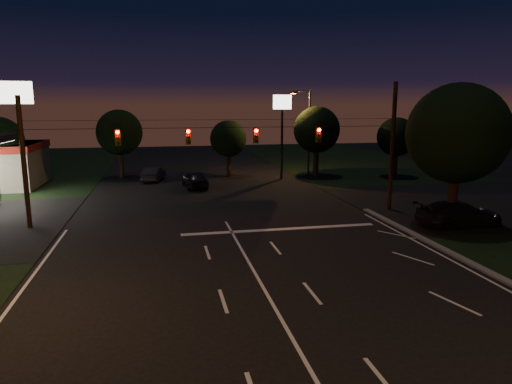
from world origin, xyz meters
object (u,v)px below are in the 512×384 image
object	(u,v)px
tree_right_near	(456,135)
car_cross	(459,214)
utility_pole_right	(389,210)
car_oncoming_b	(154,174)
car_oncoming_a	(195,179)

from	to	relation	value
tree_right_near	car_cross	xyz separation A→B (m)	(0.55, -0.17, -4.89)
utility_pole_right	car_oncoming_b	size ratio (longest dim) A/B	2.10
utility_pole_right	car_cross	xyz separation A→B (m)	(2.07, -5.00, 0.79)
utility_pole_right	car_cross	world-z (taller)	utility_pole_right
car_oncoming_a	car_oncoming_b	world-z (taller)	car_oncoming_a
tree_right_near	car_cross	distance (m)	4.92
utility_pole_right	tree_right_near	bearing A→B (deg)	-72.47
tree_right_near	car_oncoming_a	xyz separation A→B (m)	(-14.53, 16.48, -4.90)
car_oncoming_a	car_cross	world-z (taller)	car_cross
car_oncoming_b	car_cross	xyz separation A→B (m)	(18.81, -21.41, 0.08)
tree_right_near	car_oncoming_a	world-z (taller)	tree_right_near
tree_right_near	car_oncoming_b	world-z (taller)	tree_right_near
car_cross	car_oncoming_b	bearing A→B (deg)	40.89
car_oncoming_a	car_oncoming_b	bearing A→B (deg)	-57.90
utility_pole_right	car_oncoming_b	world-z (taller)	utility_pole_right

